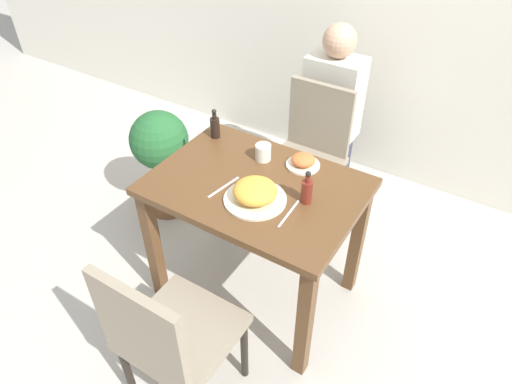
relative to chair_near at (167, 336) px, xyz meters
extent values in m
plane|color=#B7B2A8|center=(-0.05, 0.72, -0.50)|extent=(16.00, 16.00, 0.00)
cube|color=brown|center=(-0.05, 0.72, 0.23)|extent=(0.97, 0.69, 0.04)
cube|color=brown|center=(-0.48, 0.42, -0.14)|extent=(0.06, 0.06, 0.71)
cube|color=brown|center=(0.39, 0.42, -0.14)|extent=(0.06, 0.06, 0.71)
cube|color=brown|center=(-0.48, 1.02, -0.14)|extent=(0.06, 0.06, 0.71)
cube|color=brown|center=(0.39, 1.02, -0.14)|extent=(0.06, 0.06, 0.71)
cube|color=gray|center=(0.00, 0.08, -0.07)|extent=(0.42, 0.42, 0.04)
cube|color=gray|center=(0.00, -0.11, 0.17)|extent=(0.40, 0.04, 0.44)
cylinder|color=black|center=(0.18, 0.26, -0.30)|extent=(0.03, 0.03, 0.41)
cylinder|color=black|center=(-0.18, 0.26, -0.30)|extent=(0.03, 0.03, 0.41)
cylinder|color=black|center=(-0.18, -0.10, -0.30)|extent=(0.03, 0.03, 0.41)
cube|color=gray|center=(-0.11, 1.36, -0.07)|extent=(0.42, 0.42, 0.04)
cube|color=gray|center=(-0.11, 1.55, 0.17)|extent=(0.40, 0.04, 0.44)
cylinder|color=black|center=(-0.29, 1.18, -0.30)|extent=(0.03, 0.03, 0.41)
cylinder|color=black|center=(0.07, 1.18, -0.30)|extent=(0.03, 0.03, 0.41)
cylinder|color=black|center=(-0.29, 1.54, -0.30)|extent=(0.03, 0.03, 0.41)
cylinder|color=black|center=(0.07, 1.54, -0.30)|extent=(0.03, 0.03, 0.41)
cylinder|color=beige|center=(0.01, 0.62, 0.26)|extent=(0.28, 0.28, 0.01)
ellipsoid|color=gold|center=(0.01, 0.62, 0.30)|extent=(0.19, 0.19, 0.08)
cylinder|color=beige|center=(0.07, 0.96, 0.26)|extent=(0.16, 0.16, 0.01)
ellipsoid|color=#CC6633|center=(0.07, 0.96, 0.29)|extent=(0.12, 0.12, 0.05)
cylinder|color=silver|center=(-0.12, 0.90, 0.29)|extent=(0.08, 0.08, 0.08)
cylinder|color=black|center=(-0.44, 0.95, 0.31)|extent=(0.05, 0.05, 0.11)
cylinder|color=black|center=(-0.44, 0.95, 0.37)|extent=(0.02, 0.02, 0.03)
sphere|color=black|center=(-0.44, 0.95, 0.40)|extent=(0.02, 0.02, 0.02)
cylinder|color=maroon|center=(0.21, 0.73, 0.31)|extent=(0.05, 0.05, 0.11)
cylinder|color=maroon|center=(0.21, 0.73, 0.37)|extent=(0.02, 0.02, 0.03)
sphere|color=black|center=(0.21, 0.73, 0.40)|extent=(0.02, 0.02, 0.02)
cube|color=silver|center=(-0.16, 0.62, 0.25)|extent=(0.04, 0.19, 0.00)
cube|color=silver|center=(0.18, 0.62, 0.25)|extent=(0.02, 0.19, 0.00)
cylinder|color=brown|center=(-0.92, 1.00, -0.38)|extent=(0.27, 0.27, 0.25)
cylinder|color=brown|center=(-0.92, 1.00, -0.20)|extent=(0.05, 0.05, 0.11)
sphere|color=#235B2D|center=(-0.92, 1.00, 0.04)|extent=(0.36, 0.36, 0.36)
cube|color=#2D3347|center=(-0.13, 1.75, -0.28)|extent=(0.28, 0.20, 0.45)
cube|color=beige|center=(-0.13, 1.75, 0.21)|extent=(0.34, 0.22, 0.52)
sphere|color=tan|center=(-0.13, 1.75, 0.57)|extent=(0.20, 0.20, 0.20)
camera|label=1|loc=(0.83, -0.68, 1.55)|focal=32.00mm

